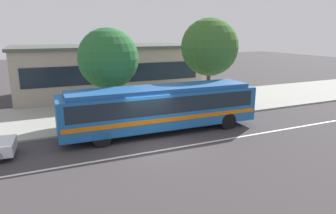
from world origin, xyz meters
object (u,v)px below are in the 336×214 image
(pedestrian_standing_by_tree, at_px, (156,101))
(street_tree_near_stop, at_px, (108,59))
(street_tree_mid_block, at_px, (210,47))
(bus_stop_sign, at_px, (207,93))
(transit_bus, at_px, (161,106))
(pedestrian_walking_along_curb, at_px, (138,105))
(pedestrian_waiting_near_sign, at_px, (75,111))

(pedestrian_standing_by_tree, bearing_deg, street_tree_near_stop, 178.22)
(pedestrian_standing_by_tree, distance_m, street_tree_mid_block, 5.61)
(bus_stop_sign, distance_m, street_tree_mid_block, 3.54)
(transit_bus, relative_size, pedestrian_standing_by_tree, 7.05)
(pedestrian_walking_along_curb, height_order, bus_stop_sign, bus_stop_sign)
(bus_stop_sign, relative_size, street_tree_near_stop, 0.39)
(transit_bus, xyz_separation_m, street_tree_near_stop, (-2.18, 3.45, 2.51))
(pedestrian_standing_by_tree, relative_size, street_tree_mid_block, 0.25)
(pedestrian_walking_along_curb, xyz_separation_m, street_tree_near_stop, (-1.58, 0.92, 3.00))
(pedestrian_standing_by_tree, xyz_separation_m, bus_stop_sign, (3.33, -1.29, 0.52))
(transit_bus, distance_m, street_tree_mid_block, 7.12)
(pedestrian_walking_along_curb, relative_size, street_tree_near_stop, 0.28)
(pedestrian_waiting_near_sign, bearing_deg, transit_bus, -29.73)
(pedestrian_waiting_near_sign, distance_m, pedestrian_walking_along_curb, 3.94)
(transit_bus, height_order, bus_stop_sign, transit_bus)
(street_tree_near_stop, xyz_separation_m, street_tree_mid_block, (7.52, 0.10, 0.57))
(pedestrian_walking_along_curb, height_order, street_tree_mid_block, street_tree_mid_block)
(transit_bus, bearing_deg, bus_stop_sign, 25.42)
(street_tree_mid_block, bearing_deg, pedestrian_waiting_near_sign, -174.44)
(pedestrian_walking_along_curb, distance_m, bus_stop_sign, 5.01)
(pedestrian_standing_by_tree, bearing_deg, transit_bus, -107.00)
(pedestrian_walking_along_curb, bearing_deg, pedestrian_waiting_near_sign, 179.20)
(street_tree_mid_block, bearing_deg, pedestrian_standing_by_tree, -177.34)
(pedestrian_walking_along_curb, distance_m, street_tree_mid_block, 7.00)
(street_tree_mid_block, bearing_deg, bus_stop_sign, -123.53)
(transit_bus, height_order, pedestrian_waiting_near_sign, transit_bus)
(bus_stop_sign, bearing_deg, transit_bus, -154.58)
(pedestrian_waiting_near_sign, relative_size, pedestrian_walking_along_curb, 1.06)
(pedestrian_waiting_near_sign, distance_m, street_tree_mid_block, 10.53)
(transit_bus, height_order, pedestrian_walking_along_curb, transit_bus)
(pedestrian_waiting_near_sign, height_order, street_tree_near_stop, street_tree_near_stop)
(bus_stop_sign, bearing_deg, pedestrian_waiting_near_sign, 176.63)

